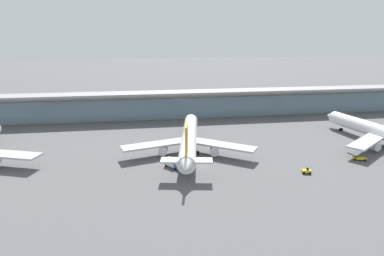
# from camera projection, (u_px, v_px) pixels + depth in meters

# --- Properties ---
(ground_plane) EXTENTS (1200.00, 1200.00, 0.00)m
(ground_plane) POSITION_uv_depth(u_px,v_px,m) (201.00, 167.00, 114.24)
(ground_plane) COLOR #515154
(airliner_centre_stand) EXTENTS (50.86, 66.90, 17.89)m
(airliner_centre_stand) POSITION_uv_depth(u_px,v_px,m) (189.00, 139.00, 126.34)
(airliner_centre_stand) COLOR white
(airliner_centre_stand) RESTS_ON ground
(service_truck_near_nose_blue) EXTENTS (6.39, 7.12, 3.10)m
(service_truck_near_nose_blue) POSITION_uv_depth(u_px,v_px,m) (173.00, 163.00, 112.91)
(service_truck_near_nose_blue) COLOR #234C9E
(service_truck_near_nose_blue) RESTS_ON ground
(service_truck_under_wing_yellow) EXTENTS (6.82, 3.77, 2.70)m
(service_truck_under_wing_yellow) POSITION_uv_depth(u_px,v_px,m) (359.00, 158.00, 120.02)
(service_truck_under_wing_yellow) COLOR yellow
(service_truck_under_wing_yellow) RESTS_ON ground
(service_truck_by_tail_yellow) EXTENTS (3.14, 2.24, 2.05)m
(service_truck_by_tail_yellow) POSITION_uv_depth(u_px,v_px,m) (307.00, 171.00, 108.18)
(service_truck_by_tail_yellow) COLOR yellow
(service_truck_by_tail_yellow) RESTS_ON ground
(terminal_building) EXTENTS (286.85, 12.80, 15.20)m
(terminal_building) POSITION_uv_depth(u_px,v_px,m) (178.00, 104.00, 181.32)
(terminal_building) COLOR #9E998E
(terminal_building) RESTS_ON ground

